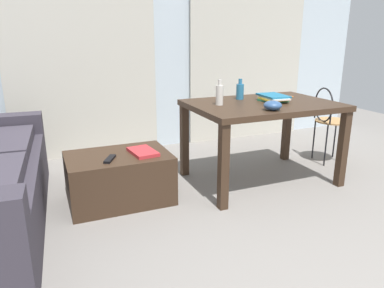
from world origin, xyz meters
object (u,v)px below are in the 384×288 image
at_px(craft_table, 262,113).
at_px(wire_chair, 328,116).
at_px(tv_remote_primary, 110,159).
at_px(coffee_table, 119,178).
at_px(scissors, 290,97).
at_px(magazine, 143,152).
at_px(bottle_near, 240,91).
at_px(book_stack, 273,98).
at_px(bottle_far, 220,94).
at_px(bowl, 273,105).

height_order(craft_table, wire_chair, wire_chair).
relative_size(wire_chair, tv_remote_primary, 4.61).
relative_size(coffee_table, wire_chair, 1.02).
bearing_deg(scissors, wire_chair, 1.33).
height_order(craft_table, tv_remote_primary, craft_table).
xyz_separation_m(tv_remote_primary, magazine, (0.28, 0.06, 0.00)).
relative_size(bottle_near, book_stack, 0.59).
distance_m(coffee_table, magazine, 0.30).
xyz_separation_m(craft_table, bottle_far, (-0.41, 0.05, 0.19)).
bearing_deg(magazine, tv_remote_primary, -173.89).
relative_size(bowl, tv_remote_primary, 0.84).
bearing_deg(bottle_near, bottle_far, -149.13).
distance_m(craft_table, tv_remote_primary, 1.43).
bearing_deg(bowl, scissors, 41.62).
height_order(bottle_near, magazine, bottle_near).
bearing_deg(magazine, bowl, -25.49).
xyz_separation_m(wire_chair, bottle_far, (-1.36, -0.12, 0.33)).
bearing_deg(scissors, coffee_table, -176.85).
height_order(coffee_table, scissors, scissors).
bearing_deg(bottle_far, magazine, -177.12).
distance_m(wire_chair, book_stack, 0.88).
bearing_deg(scissors, bottle_near, 171.30).
bearing_deg(wire_chair, magazine, -175.74).
bearing_deg(coffee_table, bowl, -17.88).
bearing_deg(craft_table, magazine, 179.29).
xyz_separation_m(bottle_near, book_stack, (0.22, -0.23, -0.05)).
xyz_separation_m(scissors, magazine, (-1.55, -0.14, -0.33)).
bearing_deg(book_stack, craft_table, -174.77).
xyz_separation_m(wire_chair, tv_remote_primary, (-2.35, -0.22, -0.10)).
bearing_deg(bottle_far, wire_chair, 4.98).
distance_m(coffee_table, tv_remote_primary, 0.25).
relative_size(coffee_table, bottle_far, 3.75).
height_order(bowl, magazine, bowl).
bearing_deg(tv_remote_primary, book_stack, 29.68).
height_order(bottle_near, book_stack, bottle_near).
bearing_deg(magazine, craft_table, -7.43).
xyz_separation_m(book_stack, magazine, (-1.25, 0.00, -0.36)).
bearing_deg(bowl, bottle_near, 87.96).
bearing_deg(bottle_near, scissors, -8.70).
xyz_separation_m(wire_chair, book_stack, (-0.82, -0.16, 0.27)).
bearing_deg(craft_table, scissors, 20.34).
relative_size(coffee_table, tv_remote_primary, 4.68).
xyz_separation_m(bottle_far, bowl, (0.29, -0.38, -0.05)).
distance_m(craft_table, wire_chair, 0.97).
distance_m(book_stack, magazine, 1.30).
bearing_deg(book_stack, wire_chair, 10.81).
xyz_separation_m(wire_chair, bottle_near, (-1.05, 0.07, 0.31)).
distance_m(craft_table, bottle_near, 0.31).
bearing_deg(tv_remote_primary, bottle_far, 33.13).
bearing_deg(bowl, magazine, 161.24).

